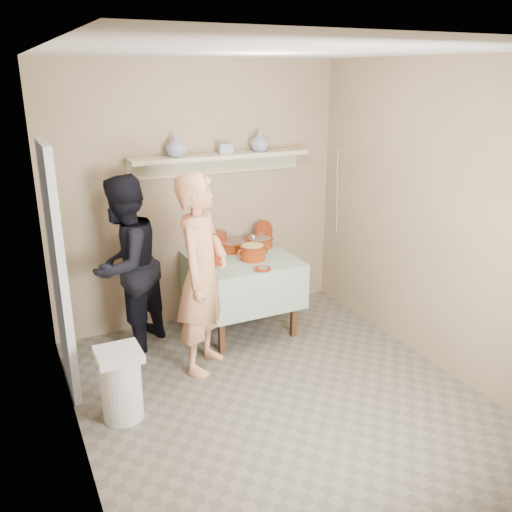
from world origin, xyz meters
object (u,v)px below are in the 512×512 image
person_helper (125,265)px  trash_bin (121,384)px  serving_table (242,269)px  cazuela_rice (253,251)px  person_cook (202,275)px

person_helper → trash_bin: size_ratio=2.93×
trash_bin → serving_table: bearing=34.5°
cazuela_rice → trash_bin: 1.82m
serving_table → person_helper: bearing=175.3°
person_helper → trash_bin: person_helper is taller
person_helper → cazuela_rice: bearing=126.7°
person_cook → trash_bin: person_cook is taller
person_helper → person_cook: bearing=84.8°
person_helper → trash_bin: 1.24m
person_helper → trash_bin: bearing=29.8°
person_helper → cazuela_rice: (1.18, -0.20, 0.03)m
person_cook → trash_bin: (-0.82, -0.44, -0.58)m
serving_table → cazuela_rice: 0.24m
person_helper → trash_bin: (-0.32, -1.07, -0.54)m
person_helper → cazuela_rice: size_ratio=4.96×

